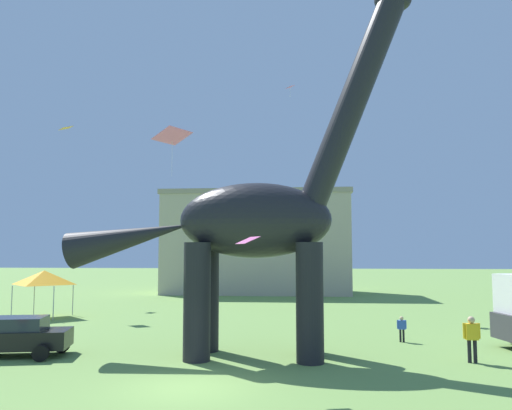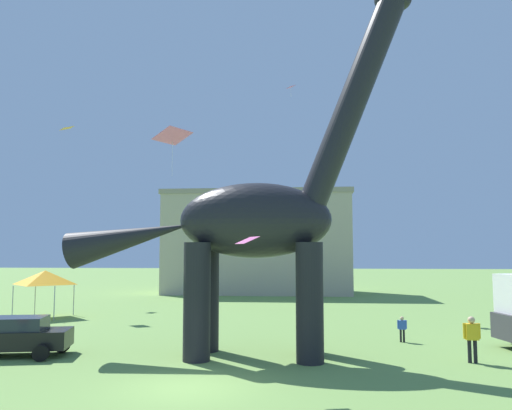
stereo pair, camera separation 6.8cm
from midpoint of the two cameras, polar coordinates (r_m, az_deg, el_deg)
ground_plane at (r=17.05m, az=-7.39°, el=-19.30°), size 240.00×240.00×0.00m
dinosaur_sculpture at (r=21.18m, az=-0.20°, el=-1.69°), size 14.46×3.06×15.11m
parked_sedan_left at (r=23.61m, az=-24.87°, el=-12.92°), size 4.49×2.65×1.55m
person_photographer at (r=25.70m, az=15.85°, el=-12.74°), size 0.44×0.19×1.18m
person_strolling_adult at (r=21.82m, az=22.74°, el=-13.03°), size 0.65×0.29×1.73m
festival_canopy_tent at (r=36.40m, az=-22.14°, el=-7.40°), size 3.15×3.15×3.00m
kite_near_high at (r=25.95m, az=-9.09°, el=7.50°), size 1.88×2.09×2.25m
kite_high_left at (r=41.90m, az=-20.05°, el=7.94°), size 1.34×1.35×0.27m
kite_trailing at (r=41.83m, az=3.90°, el=12.82°), size 0.80×0.87×0.91m
kite_mid_left at (r=40.69m, az=-14.33°, el=-3.91°), size 0.69×0.81×0.89m
kite_drifting at (r=16.76m, az=-0.86°, el=-3.90°), size 0.88×0.96×0.25m
background_building_block at (r=53.99m, az=0.30°, el=-4.11°), size 19.08×8.26×10.43m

